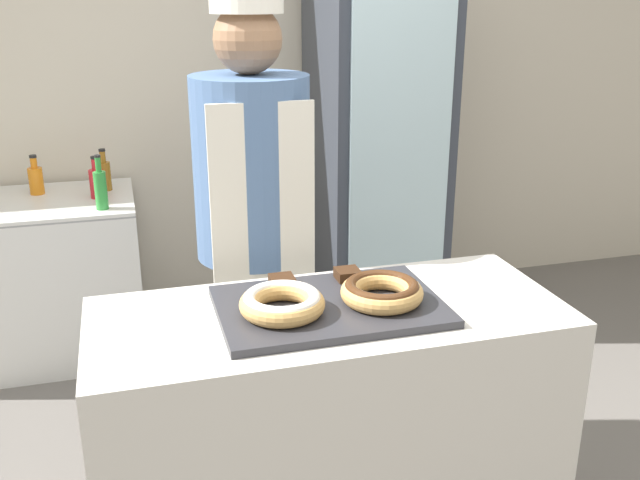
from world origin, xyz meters
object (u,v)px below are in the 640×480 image
Objects in this scene: donut_chocolate_glaze at (382,291)px; brownie_back_left at (282,281)px; bottle_orange at (36,179)px; beverage_fridge at (376,152)px; chest_freezer at (33,279)px; bottle_amber at (104,174)px; bottle_red at (97,182)px; serving_tray at (329,306)px; bottle_green at (101,188)px; baker_person at (254,235)px; donut_light_glaze at (282,302)px; brownie_back_right at (348,274)px.

donut_chocolate_glaze reaches higher than brownie_back_left.
donut_chocolate_glaze is at bearing -59.85° from bottle_orange.
beverage_fridge is 1.86m from chest_freezer.
bottle_amber is 1.03× the size of bottle_red.
chest_freezer is 5.29× the size of bottle_orange.
serving_tray is 0.62× the size of chest_freezer.
serving_tray is at bearing -66.89° from bottle_green.
serving_tray is at bearing -59.69° from chest_freezer.
baker_person is at bearing -67.04° from bottle_amber.
beverage_fridge is 9.20× the size of bottle_red.
donut_light_glaze is 1.00× the size of donut_chocolate_glaze.
bottle_red is at bearing -179.22° from beverage_fridge.
baker_person is at bearing 111.44° from donut_chocolate_glaze.
brownie_back_left is 1.90m from bottle_orange.
donut_chocolate_glaze reaches higher than chest_freezer.
donut_light_glaze is at bearing -143.29° from brownie_back_right.
bottle_orange reaches higher than donut_chocolate_glaze.
serving_tray is 0.34× the size of beverage_fridge.
donut_light_glaze is 3.30× the size of brownie_back_left.
beverage_fridge is (0.87, 1.57, 0.02)m from brownie_back_left.
brownie_back_left is 1.89m from chest_freezer.
brownie_back_right is 0.49m from baker_person.
bottle_red is at bearing -105.00° from bottle_amber.
bottle_green is at bearing 107.86° from donut_light_glaze.
donut_light_glaze is at bearing -93.87° from baker_person.
brownie_back_left is 0.21m from brownie_back_right.
chest_freezer is at bearing 116.14° from donut_light_glaze.
bottle_amber is (-0.73, 1.69, -0.04)m from brownie_back_right.
brownie_back_right is 0.07× the size of chest_freezer.
bottle_amber is at bearing 75.00° from bottle_red.
baker_person is (-0.10, 0.60, 0.03)m from serving_tray.
bottle_red is 1.05× the size of bottle_orange.
bottle_amber is 0.14m from bottle_red.
bottle_orange reaches higher than donut_light_glaze.
bottle_amber is (-0.52, 1.24, -0.04)m from baker_person.
donut_chocolate_glaze is at bearing -67.55° from bottle_amber.
serving_tray is at bearing -55.87° from brownie_back_left.
donut_light_glaze is at bearing -102.78° from brownie_back_left.
donut_chocolate_glaze is at bearing -56.72° from chest_freezer.
baker_person is (-0.25, 0.63, -0.02)m from donut_chocolate_glaze.
brownie_back_left is at bearing -68.29° from bottle_green.
baker_person is at bearing -59.16° from bottle_green.
bottle_red is 0.21m from bottle_green.
baker_person is at bearing 114.78° from brownie_back_right.
bottle_red is at bearing 106.55° from donut_light_glaze.
serving_tray is 0.36× the size of baker_person.
serving_tray is 8.83× the size of brownie_back_right.
bottle_green is 0.47m from bottle_orange.
bottle_green reaches higher than serving_tray.
brownie_back_left is at bearing -70.20° from bottle_red.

